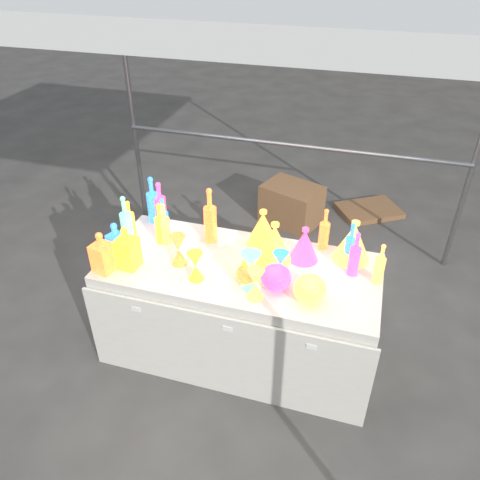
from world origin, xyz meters
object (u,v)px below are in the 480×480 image
(cardboard_box_closed, at_px, (291,204))
(hourglass_0, at_px, (178,250))
(display_table, at_px, (240,310))
(bottle_0, at_px, (130,218))
(decanter_0, at_px, (127,247))
(lampshade_0, at_px, (263,228))
(globe_0, at_px, (256,269))

(cardboard_box_closed, distance_m, hourglass_0, 2.07)
(display_table, height_order, bottle_0, bottle_0)
(cardboard_box_closed, xyz_separation_m, bottle_0, (-0.85, -1.70, 0.68))
(bottle_0, xyz_separation_m, hourglass_0, (0.46, -0.23, -0.03))
(display_table, xyz_separation_m, decanter_0, (-0.68, -0.20, 0.52))
(lampshade_0, bearing_deg, hourglass_0, -166.43)
(cardboard_box_closed, xyz_separation_m, hourglass_0, (-0.39, -1.93, 0.65))
(display_table, bearing_deg, bottle_0, 169.89)
(cardboard_box_closed, height_order, hourglass_0, hourglass_0)
(hourglass_0, bearing_deg, decanter_0, -157.68)
(display_table, height_order, lampshade_0, lampshade_0)
(bottle_0, height_order, lampshade_0, lampshade_0)
(hourglass_0, relative_size, globe_0, 1.11)
(display_table, xyz_separation_m, bottle_0, (-0.85, 0.15, 0.51))
(hourglass_0, height_order, globe_0, hourglass_0)
(cardboard_box_closed, relative_size, bottle_0, 2.11)
(decanter_0, xyz_separation_m, hourglass_0, (0.30, 0.12, -0.04))
(display_table, distance_m, bottle_0, 1.00)
(hourglass_0, xyz_separation_m, lampshade_0, (0.46, 0.37, 0.03))
(cardboard_box_closed, xyz_separation_m, decanter_0, (-0.69, -2.05, 0.69))
(display_table, relative_size, hourglass_0, 8.68)
(globe_0, bearing_deg, display_table, 146.05)
(globe_0, relative_size, lampshade_0, 0.71)
(cardboard_box_closed, bearing_deg, hourglass_0, -80.97)
(decanter_0, distance_m, lampshade_0, 0.90)
(cardboard_box_closed, bearing_deg, decanter_0, -88.06)
(bottle_0, relative_size, globe_0, 1.40)
(decanter_0, distance_m, globe_0, 0.83)
(bottle_0, xyz_separation_m, lampshade_0, (0.93, 0.14, 0.00))
(globe_0, distance_m, lampshade_0, 0.39)
(lampshade_0, bearing_deg, globe_0, -106.55)
(cardboard_box_closed, xyz_separation_m, lampshade_0, (0.07, -1.56, 0.68))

